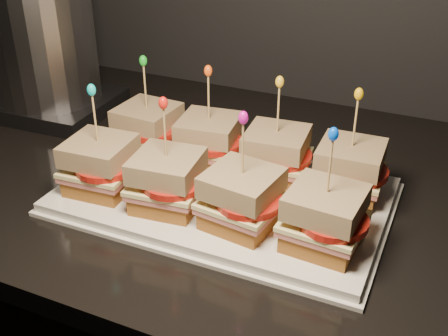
% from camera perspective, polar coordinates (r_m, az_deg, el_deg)
% --- Properties ---
extents(granite_slab, '(2.17, 0.70, 0.03)m').
position_cam_1_polar(granite_slab, '(0.85, 11.88, -3.84)').
color(granite_slab, black).
rests_on(granite_slab, cabinet).
extents(platter, '(0.45, 0.28, 0.02)m').
position_cam_1_polar(platter, '(0.81, 0.00, -2.84)').
color(platter, white).
rests_on(platter, granite_slab).
extents(platter_rim, '(0.46, 0.29, 0.01)m').
position_cam_1_polar(platter_rim, '(0.81, 0.00, -3.20)').
color(platter_rim, white).
rests_on(platter_rim, granite_slab).
extents(sandwich_0_bread_bot, '(0.09, 0.09, 0.02)m').
position_cam_1_polar(sandwich_0_bread_bot, '(0.91, -7.60, 2.47)').
color(sandwich_0_bread_bot, brown).
rests_on(sandwich_0_bread_bot, platter).
extents(sandwich_0_ham, '(0.10, 0.09, 0.01)m').
position_cam_1_polar(sandwich_0_ham, '(0.91, -7.67, 3.36)').
color(sandwich_0_ham, '#B46158').
rests_on(sandwich_0_ham, sandwich_0_bread_bot).
extents(sandwich_0_cheese, '(0.10, 0.10, 0.01)m').
position_cam_1_polar(sandwich_0_cheese, '(0.90, -7.70, 3.75)').
color(sandwich_0_cheese, '#F9EE9B').
rests_on(sandwich_0_cheese, sandwich_0_ham).
extents(sandwich_0_tomato, '(0.08, 0.08, 0.01)m').
position_cam_1_polar(sandwich_0_tomato, '(0.89, -7.27, 3.90)').
color(sandwich_0_tomato, '#B51C12').
rests_on(sandwich_0_tomato, sandwich_0_cheese).
extents(sandwich_0_bread_top, '(0.09, 0.09, 0.03)m').
position_cam_1_polar(sandwich_0_bread_top, '(0.89, -7.81, 5.29)').
color(sandwich_0_bread_top, '#4F2F0F').
rests_on(sandwich_0_bread_top, sandwich_0_tomato).
extents(sandwich_0_pick, '(0.00, 0.00, 0.09)m').
position_cam_1_polar(sandwich_0_pick, '(0.88, -8.01, 7.96)').
color(sandwich_0_pick, tan).
rests_on(sandwich_0_pick, sandwich_0_bread_top).
extents(sandwich_0_frill, '(0.01, 0.01, 0.02)m').
position_cam_1_polar(sandwich_0_frill, '(0.86, -8.22, 10.74)').
color(sandwich_0_frill, green).
rests_on(sandwich_0_frill, sandwich_0_pick).
extents(sandwich_1_bread_bot, '(0.09, 0.09, 0.02)m').
position_cam_1_polar(sandwich_1_bread_bot, '(0.87, -1.49, 1.18)').
color(sandwich_1_bread_bot, brown).
rests_on(sandwich_1_bread_bot, platter).
extents(sandwich_1_ham, '(0.10, 0.10, 0.01)m').
position_cam_1_polar(sandwich_1_ham, '(0.86, -1.51, 2.10)').
color(sandwich_1_ham, '#B46158').
rests_on(sandwich_1_ham, sandwich_1_bread_bot).
extents(sandwich_1_cheese, '(0.10, 0.10, 0.01)m').
position_cam_1_polar(sandwich_1_cheese, '(0.86, -1.51, 2.51)').
color(sandwich_1_cheese, '#F9EE9B').
rests_on(sandwich_1_cheese, sandwich_1_ham).
extents(sandwich_1_tomato, '(0.08, 0.08, 0.01)m').
position_cam_1_polar(sandwich_1_tomato, '(0.84, -0.96, 2.65)').
color(sandwich_1_tomato, '#B51C12').
rests_on(sandwich_1_tomato, sandwich_1_cheese).
extents(sandwich_1_bread_top, '(0.10, 0.10, 0.03)m').
position_cam_1_polar(sandwich_1_bread_top, '(0.85, -1.54, 4.12)').
color(sandwich_1_bread_top, '#4F2F0F').
rests_on(sandwich_1_bread_top, sandwich_1_tomato).
extents(sandwich_1_pick, '(0.00, 0.00, 0.09)m').
position_cam_1_polar(sandwich_1_pick, '(0.83, -1.58, 6.92)').
color(sandwich_1_pick, tan).
rests_on(sandwich_1_pick, sandwich_1_bread_top).
extents(sandwich_1_frill, '(0.01, 0.01, 0.02)m').
position_cam_1_polar(sandwich_1_frill, '(0.81, -1.62, 9.85)').
color(sandwich_1_frill, '#F65412').
rests_on(sandwich_1_frill, sandwich_1_pick).
extents(sandwich_2_bread_bot, '(0.09, 0.09, 0.02)m').
position_cam_1_polar(sandwich_2_bread_bot, '(0.83, 5.22, -0.27)').
color(sandwich_2_bread_bot, brown).
rests_on(sandwich_2_bread_bot, platter).
extents(sandwich_2_ham, '(0.10, 0.10, 0.01)m').
position_cam_1_polar(sandwich_2_ham, '(0.82, 5.26, 0.68)').
color(sandwich_2_ham, '#B46158').
rests_on(sandwich_2_ham, sandwich_2_bread_bot).
extents(sandwich_2_cheese, '(0.10, 0.10, 0.01)m').
position_cam_1_polar(sandwich_2_cheese, '(0.82, 5.29, 1.11)').
color(sandwich_2_cheese, '#F9EE9B').
rests_on(sandwich_2_cheese, sandwich_2_ham).
extents(sandwich_2_tomato, '(0.08, 0.08, 0.01)m').
position_cam_1_polar(sandwich_2_tomato, '(0.81, 5.97, 1.23)').
color(sandwich_2_tomato, '#B51C12').
rests_on(sandwich_2_tomato, sandwich_2_cheese).
extents(sandwich_2_bread_top, '(0.09, 0.09, 0.03)m').
position_cam_1_polar(sandwich_2_bread_top, '(0.81, 5.37, 2.77)').
color(sandwich_2_bread_top, '#4F2F0F').
rests_on(sandwich_2_bread_top, sandwich_2_tomato).
extents(sandwich_2_pick, '(0.00, 0.00, 0.09)m').
position_cam_1_polar(sandwich_2_pick, '(0.79, 5.52, 5.66)').
color(sandwich_2_pick, tan).
rests_on(sandwich_2_pick, sandwich_2_bread_top).
extents(sandwich_2_frill, '(0.01, 0.01, 0.02)m').
position_cam_1_polar(sandwich_2_frill, '(0.77, 5.68, 8.72)').
color(sandwich_2_frill, gold).
rests_on(sandwich_2_frill, sandwich_2_pick).
extents(sandwich_3_bread_bot, '(0.09, 0.09, 0.02)m').
position_cam_1_polar(sandwich_3_bread_bot, '(0.81, 12.41, -1.80)').
color(sandwich_3_bread_bot, brown).
rests_on(sandwich_3_bread_bot, platter).
extents(sandwich_3_ham, '(0.10, 0.09, 0.01)m').
position_cam_1_polar(sandwich_3_ham, '(0.80, 12.53, -0.85)').
color(sandwich_3_ham, '#B46158').
rests_on(sandwich_3_ham, sandwich_3_bread_bot).
extents(sandwich_3_cheese, '(0.10, 0.09, 0.01)m').
position_cam_1_polar(sandwich_3_cheese, '(0.80, 12.58, -0.41)').
color(sandwich_3_cheese, '#F9EE9B').
rests_on(sandwich_3_cheese, sandwich_3_ham).
extents(sandwich_3_tomato, '(0.08, 0.08, 0.01)m').
position_cam_1_polar(sandwich_3_tomato, '(0.79, 13.39, -0.31)').
color(sandwich_3_tomato, '#B51C12').
rests_on(sandwich_3_tomato, sandwich_3_cheese).
extents(sandwich_3_bread_top, '(0.09, 0.09, 0.03)m').
position_cam_1_polar(sandwich_3_bread_top, '(0.79, 12.79, 1.27)').
color(sandwich_3_bread_top, '#4F2F0F').
rests_on(sandwich_3_bread_top, sandwich_3_tomato).
extents(sandwich_3_pick, '(0.00, 0.00, 0.09)m').
position_cam_1_polar(sandwich_3_pick, '(0.77, 13.15, 4.22)').
color(sandwich_3_pick, tan).
rests_on(sandwich_3_pick, sandwich_3_bread_top).
extents(sandwich_3_frill, '(0.01, 0.01, 0.02)m').
position_cam_1_polar(sandwich_3_frill, '(0.75, 13.54, 7.33)').
color(sandwich_3_frill, '#E6A70B').
rests_on(sandwich_3_frill, sandwich_3_pick).
extents(sandwich_4_bread_bot, '(0.09, 0.09, 0.02)m').
position_cam_1_polar(sandwich_4_bread_bot, '(0.82, -12.23, -1.30)').
color(sandwich_4_bread_bot, brown).
rests_on(sandwich_4_bread_bot, platter).
extents(sandwich_4_ham, '(0.10, 0.09, 0.01)m').
position_cam_1_polar(sandwich_4_ham, '(0.81, -12.34, -0.35)').
color(sandwich_4_ham, '#B46158').
rests_on(sandwich_4_ham, sandwich_4_bread_bot).
extents(sandwich_4_cheese, '(0.10, 0.10, 0.01)m').
position_cam_1_polar(sandwich_4_cheese, '(0.81, -12.39, 0.08)').
color(sandwich_4_cheese, '#F9EE9B').
rests_on(sandwich_4_cheese, sandwich_4_ham).
extents(sandwich_4_tomato, '(0.08, 0.08, 0.01)m').
position_cam_1_polar(sandwich_4_tomato, '(0.80, -11.99, 0.19)').
color(sandwich_4_tomato, '#B51C12').
rests_on(sandwich_4_tomato, sandwich_4_cheese).
extents(sandwich_4_bread_top, '(0.09, 0.09, 0.03)m').
position_cam_1_polar(sandwich_4_bread_top, '(0.80, -12.60, 1.75)').
color(sandwich_4_bread_top, '#4F2F0F').
rests_on(sandwich_4_bread_top, sandwich_4_tomato).
extents(sandwich_4_pick, '(0.00, 0.00, 0.09)m').
position_cam_1_polar(sandwich_4_pick, '(0.78, -12.95, 4.66)').
color(sandwich_4_pick, tan).
rests_on(sandwich_4_pick, sandwich_4_bread_top).
extents(sandwich_4_frill, '(0.01, 0.01, 0.02)m').
position_cam_1_polar(sandwich_4_frill, '(0.76, -13.32, 7.73)').
color(sandwich_4_frill, '#0EB8B8').
rests_on(sandwich_4_frill, sandwich_4_pick).
extents(sandwich_5_bread_bot, '(0.09, 0.09, 0.02)m').
position_cam_1_polar(sandwich_5_bread_bot, '(0.77, -5.65, -3.00)').
color(sandwich_5_bread_bot, brown).
rests_on(sandwich_5_bread_bot, platter).
extents(sandwich_5_ham, '(0.10, 0.10, 0.01)m').
position_cam_1_polar(sandwich_5_ham, '(0.76, -5.71, -2.00)').
color(sandwich_5_ham, '#B46158').
rests_on(sandwich_5_ham, sandwich_5_bread_bot).
extents(sandwich_5_cheese, '(0.10, 0.10, 0.01)m').
position_cam_1_polar(sandwich_5_cheese, '(0.76, -5.74, -1.55)').
color(sandwich_5_cheese, '#F9EE9B').
rests_on(sandwich_5_cheese, sandwich_5_ham).
extents(sandwich_5_tomato, '(0.08, 0.08, 0.01)m').
position_cam_1_polar(sandwich_5_tomato, '(0.74, -5.18, -1.47)').
color(sandwich_5_tomato, '#B51C12').
rests_on(sandwich_5_tomato, sandwich_5_cheese).
extents(sandwich_5_bread_top, '(0.09, 0.09, 0.03)m').
position_cam_1_polar(sandwich_5_bread_top, '(0.74, -5.84, 0.21)').
color(sandwich_5_bread_top, '#4F2F0F').
rests_on(sandwich_5_bread_top, sandwich_5_tomato).
extents(sandwich_5_pick, '(0.00, 0.00, 0.09)m').
position_cam_1_polar(sandwich_5_pick, '(0.72, -6.01, 3.30)').
color(sandwich_5_pick, tan).
rests_on(sandwich_5_pick, sandwich_5_bread_top).
extents(sandwich_5_frill, '(0.01, 0.01, 0.02)m').
position_cam_1_polar(sandwich_5_frill, '(0.70, -6.20, 6.58)').
color(sandwich_5_frill, red).
rests_on(sandwich_5_frill, sandwich_5_pick).
extents(sandwich_6_bread_bot, '(0.09, 0.09, 0.02)m').
position_cam_1_polar(sandwich_6_bread_bot, '(0.73, 1.79, -4.87)').
color(sandwich_6_bread_bot, brown).
rests_on(sandwich_6_bread_bot, platter).
extents(sandwich_6_ham, '(0.10, 0.10, 0.01)m').
position_cam_1_polar(sandwich_6_ham, '(0.72, 1.81, -3.84)').
color(sandwich_6_ham, '#B46158').
rests_on(sandwich_6_ham, sandwich_6_bread_bot).
extents(sandwich_6_cheese, '(0.11, 0.10, 0.01)m').
position_cam_1_polar(sandwich_6_cheese, '(0.72, 1.81, -3.37)').
color(sandwich_6_cheese, '#F9EE9B').
rests_on(sandwich_6_cheese, sandwich_6_ham).
extents(sandwich_6_tomato, '(0.08, 0.08, 0.01)m').
position_cam_1_polar(sandwich_6_tomato, '(0.70, 2.54, -3.31)').
color(sandwich_6_tomato, '#B51C12').
rests_on(sandwich_6_tomato, sandwich_6_cheese).
extents(sandwich_6_bread_top, '(0.10, 0.10, 0.03)m').
position_cam_1_polar(sandwich_6_bread_top, '(0.70, 1.85, -1.55)').
color(sandwich_6_bread_top, '#4F2F0F').
rests_on(sandwich_6_bread_top, sandwich_6_tomato).
extents(sandwich_6_pick, '(0.00, 0.00, 0.09)m').
position_cam_1_polar(sandwich_6_pick, '(0.68, 1.91, 1.68)').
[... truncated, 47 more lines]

